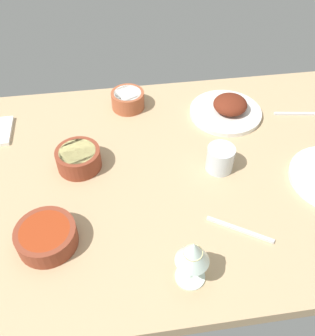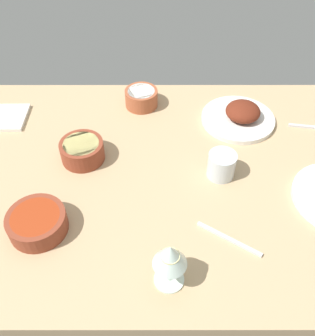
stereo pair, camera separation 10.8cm
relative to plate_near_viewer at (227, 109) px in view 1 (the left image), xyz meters
The scene contains 9 objects.
dining_table 36.46cm from the plate_near_viewer, 40.95° to the left, with size 140.00×90.00×4.00cm, color tan.
plate_near_viewer is the anchor object (origin of this frame).
bowl_cream 34.08cm from the plate_near_viewer, 15.17° to the right, with size 11.26×11.26×5.97cm.
bowl_potatoes 52.73cm from the plate_near_viewer, 19.61° to the left, with size 12.90×12.90×6.10cm.
bowl_sauce 71.97cm from the plate_near_viewer, 37.07° to the left, with size 14.82×14.82×5.38cm.
wine_glass 62.98cm from the plate_near_viewer, 66.73° to the left, with size 7.60×7.60×14.00cm.
water_tumbler 26.07cm from the plate_near_viewer, 69.31° to the left, with size 7.98×7.98×7.67cm, color silver.
fork_loose 24.51cm from the plate_near_viewer, behind, with size 16.62×0.90×0.80cm, color silver.
spoon_loose 47.66cm from the plate_near_viewer, 78.39° to the left, with size 17.52×0.90×0.80cm, color silver.
Camera 1 is at (10.81, 74.12, 84.08)cm, focal length 40.26 mm.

